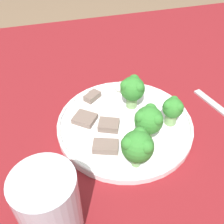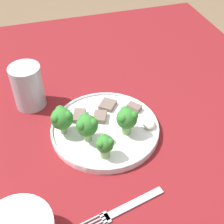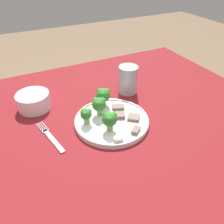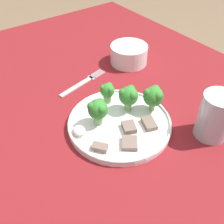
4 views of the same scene
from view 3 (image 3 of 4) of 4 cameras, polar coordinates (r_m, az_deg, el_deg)
The scene contains 14 objects.
table at distance 0.80m, azimuth -3.15°, elevation -9.05°, with size 1.35×1.05×0.75m.
dinner_plate at distance 0.75m, azimuth -0.07°, elevation -2.30°, with size 0.26×0.26×0.02m.
fork at distance 0.73m, azimuth -15.82°, elevation -6.24°, with size 0.06×0.18×0.00m.
cream_bowl at distance 0.87m, azimuth -19.75°, elevation 2.63°, with size 0.12×0.12×0.06m.
drinking_glass at distance 0.91m, azimuth 4.14°, elevation 8.06°, with size 0.08×0.08×0.11m.
broccoli_floret_near_rim_left at distance 0.75m, azimuth -3.41°, elevation 2.03°, with size 0.05×0.05×0.07m.
broccoli_floret_center_left at distance 0.69m, azimuth -0.62°, elevation -1.97°, with size 0.05×0.05×0.07m.
broccoli_floret_back_left at distance 0.80m, azimuth -2.31°, elevation 4.51°, with size 0.05×0.05×0.07m.
broccoli_floret_front_left at distance 0.72m, azimuth -6.78°, elevation -0.68°, with size 0.04×0.04×0.06m.
meat_slice_front_slice at distance 0.76m, azimuth 5.68°, elevation -1.45°, with size 0.05×0.05×0.01m.
meat_slice_middle_slice at distance 0.76m, azimuth 2.01°, elevation -0.91°, with size 0.05×0.04×0.01m.
meat_slice_rear_slice at distance 0.71m, azimuth 6.24°, elevation -4.76°, with size 0.04×0.04×0.01m.
meat_slice_edge_slice at distance 0.80m, azimuth 1.61°, elevation 1.26°, with size 0.05×0.04×0.01m.
sauce_dollop at distance 0.67m, azimuth 1.73°, elevation -6.91°, with size 0.03×0.03×0.02m.
Camera 3 is at (-0.21, -0.52, 1.23)m, focal length 35.00 mm.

